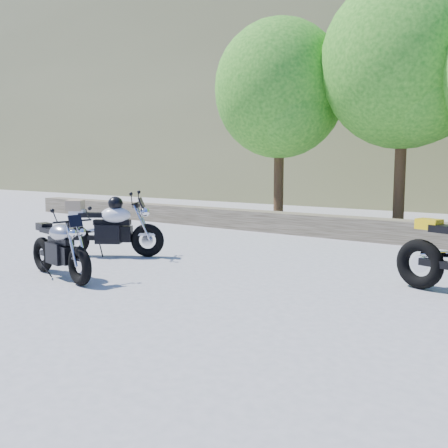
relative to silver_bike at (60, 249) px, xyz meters
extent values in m
plane|color=gray|center=(1.42, 0.85, -0.44)|extent=(90.00, 90.00, 0.00)
cube|color=#453F2E|center=(1.42, 6.35, -0.19)|extent=(22.00, 0.55, 0.50)
cylinder|color=#382314|center=(-1.08, 8.05, 1.07)|extent=(0.28, 0.28, 3.02)
sphere|color=#1D6717|center=(-1.08, 8.05, 3.34)|extent=(3.67, 3.67, 3.67)
sphere|color=#1D6717|center=(-0.58, 7.75, 2.69)|extent=(2.38, 2.38, 2.38)
cylinder|color=#382314|center=(2.22, 8.45, 1.24)|extent=(0.28, 0.28, 3.36)
sphere|color=#1D6717|center=(2.22, 8.45, 3.76)|extent=(4.08, 4.08, 4.08)
sphere|color=#1D6717|center=(2.72, 8.15, 3.04)|extent=(2.64, 2.64, 2.64)
torus|color=black|center=(0.60, -0.11, -0.16)|extent=(0.57, 0.24, 0.55)
torus|color=black|center=(-0.62, 0.12, -0.16)|extent=(0.57, 0.24, 0.55)
cylinder|color=silver|center=(0.60, -0.11, -0.16)|extent=(0.19, 0.07, 0.19)
cylinder|color=silver|center=(-0.62, 0.12, -0.16)|extent=(0.19, 0.07, 0.19)
cube|color=black|center=(-0.03, 0.01, -0.06)|extent=(0.45, 0.33, 0.31)
cube|color=black|center=(0.03, -0.01, 0.13)|extent=(0.62, 0.25, 0.09)
ellipsoid|color=#A7A6AB|center=(0.09, -0.02, 0.25)|extent=(0.55, 0.42, 0.26)
cube|color=black|center=(-0.28, 0.05, 0.25)|extent=(0.46, 0.26, 0.08)
cube|color=black|center=(-0.54, 0.10, 0.28)|extent=(0.27, 0.21, 0.11)
cylinder|color=black|center=(0.43, -0.08, 0.45)|extent=(0.13, 0.56, 0.03)
sphere|color=silver|center=(0.56, -0.10, 0.30)|extent=(0.15, 0.15, 0.15)
torus|color=black|center=(-0.23, 2.00, -0.13)|extent=(0.59, 0.47, 0.61)
torus|color=black|center=(-1.38, 1.24, -0.13)|extent=(0.59, 0.47, 0.61)
cylinder|color=silver|center=(-0.23, 2.00, -0.13)|extent=(0.20, 0.15, 0.21)
cylinder|color=silver|center=(-1.38, 1.24, -0.13)|extent=(0.20, 0.15, 0.21)
cube|color=black|center=(-0.82, 1.61, -0.02)|extent=(0.54, 0.49, 0.34)
cube|color=black|center=(-0.76, 1.64, 0.19)|extent=(0.64, 0.50, 0.10)
ellipsoid|color=silver|center=(-0.71, 1.68, 0.33)|extent=(0.66, 0.61, 0.29)
cube|color=black|center=(-1.06, 1.45, 0.33)|extent=(0.51, 0.44, 0.09)
cube|color=silver|center=(-1.30, 1.29, 0.36)|extent=(0.33, 0.31, 0.12)
cylinder|color=black|center=(-0.39, 1.89, 0.55)|extent=(0.38, 0.54, 0.03)
sphere|color=silver|center=(-0.26, 1.98, 0.38)|extent=(0.17, 0.17, 0.17)
ellipsoid|color=black|center=(-0.71, 1.68, 0.54)|extent=(0.38, 0.38, 0.25)
cube|color=#987E58|center=(-1.33, 1.27, 0.50)|extent=(0.38, 0.37, 0.19)
torus|color=black|center=(4.41, 2.54, -0.10)|extent=(0.70, 0.34, 0.68)
cylinder|color=silver|center=(4.41, 2.54, -0.10)|extent=(0.24, 0.10, 0.23)
cube|color=yellow|center=(4.51, 2.51, 0.45)|extent=(0.34, 0.28, 0.14)
camera|label=1|loc=(6.27, -4.33, 1.23)|focal=40.00mm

